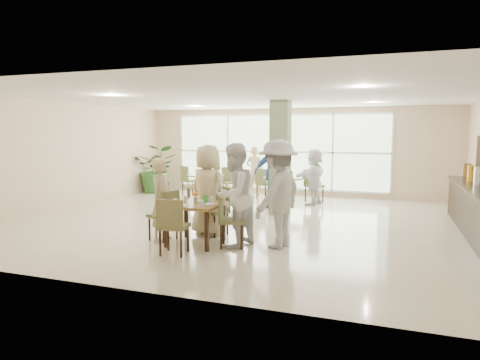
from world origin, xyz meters
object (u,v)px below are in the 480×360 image
(buffet_counter, at_px, (480,207))
(teen_standing, at_px, (278,194))
(teen_left, at_px, (162,199))
(teen_right, at_px, (234,195))
(adult_a, at_px, (273,174))
(adult_standing, at_px, (255,171))
(round_table_left, at_px, (205,180))
(teen_far, at_px, (208,190))
(round_table_right, at_px, (284,183))
(potted_plant, at_px, (156,169))
(main_table, at_px, (196,209))
(adult_b, at_px, (314,177))

(buffet_counter, bearing_deg, teen_standing, -146.80)
(teen_left, xyz_separation_m, teen_right, (1.44, 0.01, 0.14))
(adult_a, bearing_deg, adult_standing, 115.39)
(teen_standing, bearing_deg, teen_left, -68.53)
(round_table_left, bearing_deg, teen_far, -65.16)
(teen_left, height_order, teen_right, teen_right)
(round_table_right, relative_size, teen_right, 0.64)
(round_table_right, height_order, teen_right, teen_right)
(potted_plant, relative_size, adult_a, 0.88)
(main_table, height_order, teen_right, teen_right)
(main_table, bearing_deg, buffet_counter, 27.55)
(teen_right, distance_m, adult_a, 4.19)
(main_table, bearing_deg, round_table_left, 112.33)
(main_table, distance_m, adult_standing, 6.01)
(main_table, xyz_separation_m, adult_b, (1.28, 5.04, 0.14))
(main_table, bearing_deg, adult_standing, 97.34)
(teen_standing, relative_size, adult_b, 1.21)
(potted_plant, xyz_separation_m, teen_standing, (5.64, -5.40, 0.15))
(teen_standing, relative_size, adult_a, 1.05)
(round_table_right, relative_size, potted_plant, 0.73)
(round_table_left, bearing_deg, adult_standing, 37.81)
(teen_far, bearing_deg, adult_a, -77.30)
(buffet_counter, distance_m, adult_b, 4.46)
(adult_standing, bearing_deg, teen_right, 104.54)
(buffet_counter, bearing_deg, round_table_right, 152.80)
(main_table, relative_size, teen_left, 0.60)
(adult_a, relative_size, adult_standing, 1.14)
(teen_far, height_order, teen_right, teen_right)
(teen_far, height_order, teen_standing, teen_standing)
(teen_left, xyz_separation_m, adult_a, (1.03, 4.18, 0.14))
(round_table_left, xyz_separation_m, adult_standing, (1.27, 0.99, 0.22))
(teen_standing, xyz_separation_m, adult_a, (-1.16, 3.95, -0.04))
(teen_far, bearing_deg, teen_standing, -176.49)
(main_table, bearing_deg, round_table_right, 85.15)
(round_table_right, height_order, adult_b, adult_b)
(buffet_counter, relative_size, adult_standing, 2.94)
(teen_right, height_order, adult_standing, teen_right)
(potted_plant, height_order, teen_standing, teen_standing)
(buffet_counter, height_order, adult_b, buffet_counter)
(buffet_counter, distance_m, teen_standing, 4.28)
(teen_right, xyz_separation_m, adult_a, (-0.41, 4.17, -0.01))
(teen_far, xyz_separation_m, teen_right, (0.79, -0.63, 0.03))
(teen_standing, bearing_deg, teen_far, -89.73)
(adult_standing, bearing_deg, teen_far, 97.97)
(teen_left, height_order, adult_standing, adult_standing)
(round_table_left, relative_size, teen_far, 0.64)
(round_table_right, xyz_separation_m, teen_far, (-0.49, -4.28, 0.31))
(adult_b, bearing_deg, main_table, 1.61)
(round_table_left, bearing_deg, potted_plant, 161.23)
(teen_standing, bearing_deg, main_table, -63.30)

